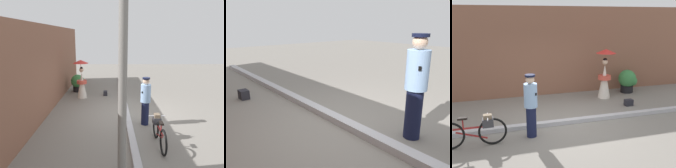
# 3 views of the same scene
# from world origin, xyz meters

# --- Properties ---
(ground_plane) EXTENTS (30.00, 30.00, 0.00)m
(ground_plane) POSITION_xyz_m (0.00, 0.00, 0.00)
(ground_plane) COLOR gray
(building_wall) EXTENTS (14.00, 0.40, 3.45)m
(building_wall) POSITION_xyz_m (0.00, 3.27, 1.72)
(building_wall) COLOR brown
(building_wall) RESTS_ON ground_plane
(sidewalk_curb) EXTENTS (14.00, 0.20, 0.12)m
(sidewalk_curb) POSITION_xyz_m (0.00, 0.00, 0.06)
(sidewalk_curb) COLOR #B2B2B7
(sidewalk_curb) RESTS_ON ground_plane
(bicycle_near_officer) EXTENTS (1.67, 0.48, 0.79)m
(bicycle_near_officer) POSITION_xyz_m (-2.40, -0.73, 0.42)
(bicycle_near_officer) COLOR black
(bicycle_near_officer) RESTS_ON ground_plane
(person_officer) EXTENTS (0.34, 0.34, 1.66)m
(person_officer) POSITION_xyz_m (-1.02, -0.56, 0.89)
(person_officer) COLOR #141938
(person_officer) RESTS_ON ground_plane
(person_with_parasol) EXTENTS (0.76, 0.76, 1.88)m
(person_with_parasol) POSITION_xyz_m (2.29, 2.06, 0.92)
(person_with_parasol) COLOR silver
(person_with_parasol) RESTS_ON ground_plane
(potted_plant_by_door) EXTENTS (0.74, 0.72, 0.94)m
(potted_plant_by_door) POSITION_xyz_m (3.52, 2.44, 0.51)
(potted_plant_by_door) COLOR black
(potted_plant_by_door) RESTS_ON ground_plane
(backpack_on_pavement) EXTENTS (0.28, 0.20, 0.22)m
(backpack_on_pavement) POSITION_xyz_m (2.70, 0.90, 0.12)
(backpack_on_pavement) COLOR #26262D
(backpack_on_pavement) RESTS_ON ground_plane
(utility_pole) EXTENTS (0.18, 0.18, 4.80)m
(utility_pole) POSITION_xyz_m (-3.80, 0.39, 2.40)
(utility_pole) COLOR slate
(utility_pole) RESTS_ON ground_plane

